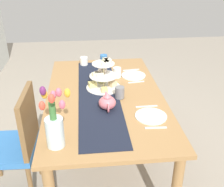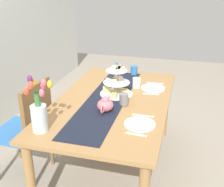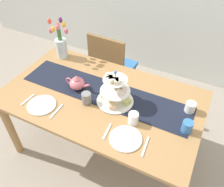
% 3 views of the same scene
% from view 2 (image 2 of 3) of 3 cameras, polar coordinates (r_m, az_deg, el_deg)
% --- Properties ---
extents(ground_plane, '(8.00, 8.00, 0.00)m').
position_cam_2_polar(ground_plane, '(2.84, 0.14, -14.82)').
color(ground_plane, gray).
extents(dining_table, '(1.65, 0.96, 0.73)m').
position_cam_2_polar(dining_table, '(2.50, 0.15, -3.31)').
color(dining_table, '#A37747').
rests_on(dining_table, ground_plane).
extents(chair_left, '(0.44, 0.44, 0.91)m').
position_cam_2_polar(chair_left, '(2.61, -16.64, -6.35)').
color(chair_left, brown).
rests_on(chair_left, ground_plane).
extents(table_runner, '(1.48, 0.33, 0.00)m').
position_cam_2_polar(table_runner, '(2.47, -1.02, -1.13)').
color(table_runner, black).
rests_on(table_runner, dining_table).
extents(tiered_cake_stand, '(0.30, 0.30, 0.30)m').
position_cam_2_polar(tiered_cake_stand, '(2.54, 0.85, 2.09)').
color(tiered_cake_stand, beige).
rests_on(tiered_cake_stand, table_runner).
extents(teapot, '(0.24, 0.13, 0.14)m').
position_cam_2_polar(teapot, '(2.23, -1.39, -2.27)').
color(teapot, '#D66B75').
rests_on(teapot, table_runner).
extents(tulip_vase, '(0.20, 0.18, 0.40)m').
position_cam_2_polar(tulip_vase, '(1.99, -14.53, -3.50)').
color(tulip_vase, silver).
rests_on(tulip_vase, dining_table).
extents(cream_jug, '(0.08, 0.08, 0.08)m').
position_cam_2_polar(cream_jug, '(3.11, 0.60, 4.78)').
color(cream_jug, white).
rests_on(cream_jug, dining_table).
extents(dinner_plate_left, '(0.23, 0.23, 0.01)m').
position_cam_2_polar(dinner_plate_left, '(2.07, 5.62, -6.17)').
color(dinner_plate_left, white).
rests_on(dinner_plate_left, dining_table).
extents(fork_left, '(0.03, 0.15, 0.01)m').
position_cam_2_polar(fork_left, '(1.95, 4.87, -8.23)').
color(fork_left, silver).
rests_on(fork_left, dining_table).
extents(knife_left, '(0.02, 0.17, 0.01)m').
position_cam_2_polar(knife_left, '(2.20, 6.27, -4.44)').
color(knife_left, silver).
rests_on(knife_left, dining_table).
extents(dinner_plate_right, '(0.23, 0.23, 0.01)m').
position_cam_2_polar(dinner_plate_right, '(2.73, 8.27, 1.09)').
color(dinner_plate_right, white).
rests_on(dinner_plate_right, dining_table).
extents(fork_right, '(0.03, 0.15, 0.01)m').
position_cam_2_polar(fork_right, '(2.60, 7.86, -0.10)').
color(fork_right, silver).
rests_on(fork_right, dining_table).
extents(knife_right, '(0.03, 0.17, 0.01)m').
position_cam_2_polar(knife_right, '(2.87, 8.65, 2.09)').
color(knife_right, silver).
rests_on(knife_right, dining_table).
extents(mug_grey, '(0.08, 0.08, 0.09)m').
position_cam_2_polar(mug_grey, '(2.35, 2.42, -1.13)').
color(mug_grey, slate).
rests_on(mug_grey, table_runner).
extents(mug_white_text, '(0.08, 0.08, 0.09)m').
position_cam_2_polar(mug_white_text, '(2.73, 4.96, 2.16)').
color(mug_white_text, white).
rests_on(mug_white_text, dining_table).
extents(mug_orange, '(0.08, 0.08, 0.09)m').
position_cam_2_polar(mug_orange, '(3.09, 4.46, 4.67)').
color(mug_orange, '#3370B7').
rests_on(mug_orange, dining_table).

